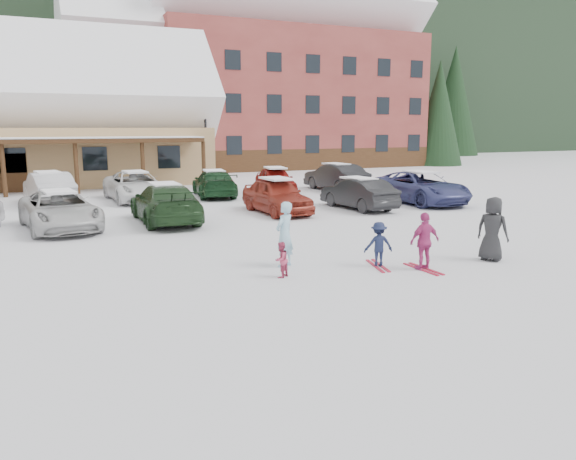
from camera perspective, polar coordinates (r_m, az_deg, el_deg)
name	(u,v)px	position (r m, az deg, el deg)	size (l,w,h in m)	color
ground	(293,277)	(13.92, 0.56, -4.83)	(160.00, 160.00, 0.00)	silver
forested_hillside	(65,26)	(98.56, -21.75, 18.69)	(300.00, 70.00, 38.00)	black
alpine_hotel	(263,72)	(54.22, -2.59, 15.70)	(31.48, 14.01, 21.48)	maroon
lamp_post	(205,125)	(38.25, -8.39, 10.51)	(0.50, 0.25, 6.74)	black
conifer_1	(439,99)	(56.82, 15.11, 12.72)	(4.84, 4.84, 11.22)	black
conifer_3	(162,112)	(57.40, -12.70, 11.65)	(3.96, 3.96, 9.18)	black
conifer_4	(390,102)	(70.46, 10.37, 12.63)	(5.06, 5.06, 11.73)	black
adult_skier	(285,234)	(14.81, -0.35, -0.44)	(0.63, 0.42, 1.74)	#95C6DB
toddler_red	(281,260)	(13.81, -0.73, -3.04)	(0.43, 0.34, 0.89)	#B5385A
child_navy	(379,244)	(15.06, 9.18, -1.45)	(0.77, 0.44, 1.20)	#151D3A
skis_child_navy	(378,266)	(15.19, 9.12, -3.60)	(0.20, 1.40, 0.03)	#B11933
child_magenta	(425,241)	(14.92, 13.71, -1.12)	(0.88, 0.37, 1.51)	#BA3478
skis_child_magenta	(423,269)	(15.08, 13.59, -3.87)	(0.20, 1.40, 0.03)	#B11933
bystander_dark	(492,229)	(16.46, 20.06, 0.10)	(0.87, 0.57, 1.78)	black
parked_car_2	(60,210)	(21.81, -22.18, 1.86)	(2.32, 5.04, 1.40)	beige
parked_car_3	(165,203)	(22.22, -12.35, 2.68)	(2.11, 5.19, 1.51)	#1F3B1E
parked_car_4	(277,196)	(24.11, -1.15, 3.50)	(1.77, 4.40, 1.50)	#9C3122
parked_car_5	(358,194)	(25.54, 7.16, 3.70)	(1.48, 4.25, 1.40)	black
parked_car_6	(420,188)	(28.00, 13.30, 4.22)	(2.54, 5.50, 1.53)	#393E75
parked_car_9	(49,189)	(28.94, -23.13, 3.90)	(1.66, 4.76, 1.57)	silver
parked_car_10	(136,186)	(29.13, -15.21, 4.31)	(2.44, 5.30, 1.47)	white
parked_car_11	(214,184)	(30.09, -7.50, 4.70)	(1.95, 4.80, 1.39)	#15391D
parked_car_12	(275,181)	(31.26, -1.29, 5.04)	(1.71, 4.24, 1.44)	maroon
parked_car_13	(336,177)	(32.89, 4.90, 5.37)	(1.65, 4.72, 1.56)	black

